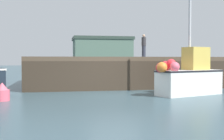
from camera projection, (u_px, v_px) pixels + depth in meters
ground at (115, 97)px, 14.32m from camera, size 120.00×160.00×0.10m
pier at (134, 62)px, 20.39m from camera, size 14.29×8.19×1.93m
fishing_boat_near_right at (189, 77)px, 14.64m from camera, size 3.82×2.33×5.50m
rowboat at (194, 88)px, 16.04m from camera, size 1.80×0.77×0.42m
dockworker at (144, 46)px, 22.26m from camera, size 0.34×0.34×1.74m
warehouse at (102, 54)px, 51.17m from camera, size 10.03×6.68×5.63m
mooring_buoy_foreground at (2, 93)px, 12.58m from camera, size 0.63×0.63×0.78m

